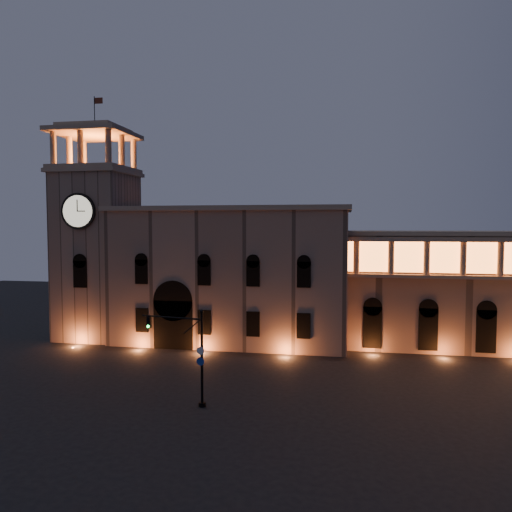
% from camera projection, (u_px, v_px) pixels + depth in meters
% --- Properties ---
extents(ground, '(160.00, 160.00, 0.00)m').
position_uv_depth(ground, '(198.00, 397.00, 44.16)').
color(ground, black).
rests_on(ground, ground).
extents(government_building, '(30.80, 12.80, 17.60)m').
position_uv_depth(government_building, '(231.00, 274.00, 65.52)').
color(government_building, '#8D6F5C').
rests_on(government_building, ground).
extents(clock_tower, '(9.80, 9.80, 32.40)m').
position_uv_depth(clock_tower, '(97.00, 245.00, 67.63)').
color(clock_tower, '#8D6F5C').
rests_on(clock_tower, ground).
extents(colonnade_wing, '(40.60, 11.50, 14.50)m').
position_uv_depth(colonnade_wing, '(504.00, 289.00, 61.50)').
color(colonnade_wing, '#876956').
rests_on(colonnade_wing, ground).
extents(traffic_light, '(5.95, 1.27, 8.24)m').
position_uv_depth(traffic_light, '(191.00, 355.00, 42.06)').
color(traffic_light, black).
rests_on(traffic_light, ground).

